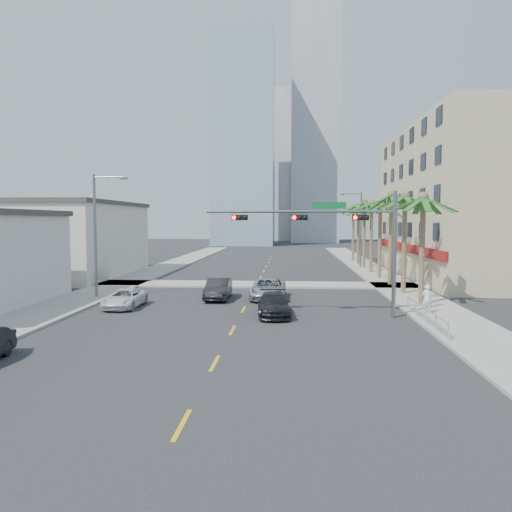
# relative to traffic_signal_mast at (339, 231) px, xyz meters

# --- Properties ---
(ground) EXTENTS (260.00, 260.00, 0.00)m
(ground) POSITION_rel_traffic_signal_mast_xyz_m (-5.78, -7.95, -5.06)
(ground) COLOR #262628
(ground) RESTS_ON ground
(sidewalk_right) EXTENTS (4.00, 120.00, 0.15)m
(sidewalk_right) POSITION_rel_traffic_signal_mast_xyz_m (6.22, 12.05, -4.99)
(sidewalk_right) COLOR gray
(sidewalk_right) RESTS_ON ground
(sidewalk_left) EXTENTS (4.00, 120.00, 0.15)m
(sidewalk_left) POSITION_rel_traffic_signal_mast_xyz_m (-17.78, 12.05, -4.99)
(sidewalk_left) COLOR gray
(sidewalk_left) RESTS_ON ground
(sidewalk_cross) EXTENTS (80.00, 4.00, 0.15)m
(sidewalk_cross) POSITION_rel_traffic_signal_mast_xyz_m (-5.78, 14.05, -4.99)
(sidewalk_cross) COLOR gray
(sidewalk_cross) RESTS_ON ground
(building_right) EXTENTS (15.25, 28.00, 15.00)m
(building_right) POSITION_rel_traffic_signal_mast_xyz_m (16.21, 22.05, 2.43)
(building_right) COLOR tan
(building_right) RESTS_ON ground
(building_left_far) EXTENTS (11.00, 18.00, 7.20)m
(building_left_far) POSITION_rel_traffic_signal_mast_xyz_m (-25.28, 20.05, -1.46)
(building_left_far) COLOR beige
(building_left_far) RESTS_ON ground
(tower_far_left) EXTENTS (14.00, 14.00, 48.00)m
(tower_far_left) POSITION_rel_traffic_signal_mast_xyz_m (-13.78, 87.05, 18.94)
(tower_far_left) COLOR #99B2C6
(tower_far_left) RESTS_ON ground
(tower_far_right) EXTENTS (12.00, 12.00, 60.00)m
(tower_far_right) POSITION_rel_traffic_signal_mast_xyz_m (3.22, 102.05, 24.94)
(tower_far_right) COLOR #ADADB2
(tower_far_right) RESTS_ON ground
(tower_far_center) EXTENTS (16.00, 16.00, 42.00)m
(tower_far_center) POSITION_rel_traffic_signal_mast_xyz_m (-8.78, 117.05, 15.94)
(tower_far_center) COLOR #ADADB2
(tower_far_center) RESTS_ON ground
(traffic_signal_mast) EXTENTS (11.12, 0.54, 7.20)m
(traffic_signal_mast) POSITION_rel_traffic_signal_mast_xyz_m (0.00, 0.00, 0.00)
(traffic_signal_mast) COLOR slate
(traffic_signal_mast) RESTS_ON ground
(palm_tree_0) EXTENTS (4.80, 4.80, 7.80)m
(palm_tree_0) POSITION_rel_traffic_signal_mast_xyz_m (5.82, 4.05, 2.02)
(palm_tree_0) COLOR brown
(palm_tree_0) RESTS_ON ground
(palm_tree_1) EXTENTS (4.80, 4.80, 8.16)m
(palm_tree_1) POSITION_rel_traffic_signal_mast_xyz_m (5.82, 9.25, 2.37)
(palm_tree_1) COLOR brown
(palm_tree_1) RESTS_ON ground
(palm_tree_2) EXTENTS (4.80, 4.80, 8.52)m
(palm_tree_2) POSITION_rel_traffic_signal_mast_xyz_m (5.82, 14.45, 2.72)
(palm_tree_2) COLOR brown
(palm_tree_2) RESTS_ON ground
(palm_tree_3) EXTENTS (4.80, 4.80, 7.80)m
(palm_tree_3) POSITION_rel_traffic_signal_mast_xyz_m (5.82, 19.65, 2.02)
(palm_tree_3) COLOR brown
(palm_tree_3) RESTS_ON ground
(palm_tree_4) EXTENTS (4.80, 4.80, 8.16)m
(palm_tree_4) POSITION_rel_traffic_signal_mast_xyz_m (5.82, 24.85, 2.37)
(palm_tree_4) COLOR brown
(palm_tree_4) RESTS_ON ground
(palm_tree_5) EXTENTS (4.80, 4.80, 8.52)m
(palm_tree_5) POSITION_rel_traffic_signal_mast_xyz_m (5.82, 30.05, 2.72)
(palm_tree_5) COLOR brown
(palm_tree_5) RESTS_ON ground
(palm_tree_6) EXTENTS (4.80, 4.80, 7.80)m
(palm_tree_6) POSITION_rel_traffic_signal_mast_xyz_m (5.82, 35.25, 2.02)
(palm_tree_6) COLOR brown
(palm_tree_6) RESTS_ON ground
(palm_tree_7) EXTENTS (4.80, 4.80, 8.16)m
(palm_tree_7) POSITION_rel_traffic_signal_mast_xyz_m (5.82, 40.45, 2.37)
(palm_tree_7) COLOR brown
(palm_tree_7) RESTS_ON ground
(streetlight_left) EXTENTS (2.55, 0.25, 9.00)m
(streetlight_left) POSITION_rel_traffic_signal_mast_xyz_m (-16.78, 6.05, -0.00)
(streetlight_left) COLOR slate
(streetlight_left) RESTS_ON ground
(streetlight_right) EXTENTS (2.55, 0.25, 9.00)m
(streetlight_right) POSITION_rel_traffic_signal_mast_xyz_m (5.21, 30.05, -0.00)
(streetlight_right) COLOR slate
(streetlight_right) RESTS_ON ground
(guardrail) EXTENTS (0.08, 8.08, 1.00)m
(guardrail) POSITION_rel_traffic_signal_mast_xyz_m (4.52, -1.95, -4.39)
(guardrail) COLOR silver
(guardrail) RESTS_ON ground
(car_parked_far) EXTENTS (2.06, 4.38, 1.21)m
(car_parked_far) POSITION_rel_traffic_signal_mast_xyz_m (-13.58, 2.26, -4.46)
(car_parked_far) COLOR white
(car_parked_far) RESTS_ON ground
(car_lane_left) EXTENTS (1.63, 4.55, 1.49)m
(car_lane_left) POSITION_rel_traffic_signal_mast_xyz_m (-8.01, 6.18, -4.32)
(car_lane_left) COLOR black
(car_lane_left) RESTS_ON ground
(car_lane_center) EXTENTS (2.53, 5.35, 1.48)m
(car_lane_center) POSITION_rel_traffic_signal_mast_xyz_m (-4.42, 6.59, -4.32)
(car_lane_center) COLOR silver
(car_lane_center) RESTS_ON ground
(car_lane_right) EXTENTS (2.23, 4.79, 1.35)m
(car_lane_right) POSITION_rel_traffic_signal_mast_xyz_m (-3.78, 0.20, -4.39)
(car_lane_right) COLOR black
(car_lane_right) RESTS_ON ground
(pedestrian) EXTENTS (0.62, 0.41, 1.69)m
(pedestrian) POSITION_rel_traffic_signal_mast_xyz_m (5.37, 0.96, -4.07)
(pedestrian) COLOR white
(pedestrian) RESTS_ON sidewalk_right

